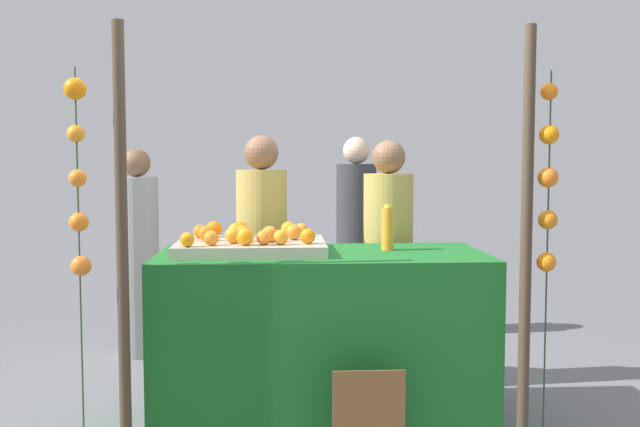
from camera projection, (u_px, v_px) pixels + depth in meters
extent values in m
plane|color=slate|center=(322.00, 423.00, 3.93)|extent=(24.00, 24.00, 0.00)
cube|color=#196023|center=(322.00, 338.00, 3.90)|extent=(1.76, 0.84, 0.94)
cube|color=#B2AD99|center=(251.00, 246.00, 3.89)|extent=(0.79, 0.64, 0.06)
sphere|color=orange|center=(245.00, 237.00, 3.68)|extent=(0.09, 0.09, 0.09)
sphere|color=orange|center=(206.00, 233.00, 3.88)|extent=(0.08, 0.08, 0.08)
sphere|color=orange|center=(243.00, 233.00, 3.86)|extent=(0.09, 0.09, 0.09)
sphere|color=orange|center=(294.00, 232.00, 3.94)|extent=(0.09, 0.09, 0.09)
sphere|color=orange|center=(301.00, 230.00, 4.13)|extent=(0.07, 0.07, 0.07)
sphere|color=orange|center=(270.00, 234.00, 3.83)|extent=(0.09, 0.09, 0.09)
sphere|color=orange|center=(281.00, 237.00, 3.71)|extent=(0.08, 0.08, 0.08)
sphere|color=orange|center=(240.00, 229.00, 4.14)|extent=(0.09, 0.09, 0.09)
sphere|color=orange|center=(233.00, 235.00, 3.77)|extent=(0.08, 0.08, 0.08)
sphere|color=orange|center=(211.00, 238.00, 3.67)|extent=(0.08, 0.08, 0.08)
sphere|color=orange|center=(264.00, 238.00, 3.70)|extent=(0.08, 0.08, 0.08)
sphere|color=orange|center=(236.00, 231.00, 4.03)|extent=(0.08, 0.08, 0.08)
sphere|color=orange|center=(187.00, 240.00, 3.61)|extent=(0.07, 0.07, 0.07)
sphere|color=orange|center=(308.00, 236.00, 3.75)|extent=(0.08, 0.08, 0.08)
sphere|color=orange|center=(200.00, 231.00, 4.02)|extent=(0.08, 0.08, 0.08)
sphere|color=orange|center=(214.00, 229.00, 4.09)|extent=(0.09, 0.09, 0.09)
sphere|color=orange|center=(288.00, 229.00, 4.14)|extent=(0.08, 0.08, 0.08)
cylinder|color=orange|center=(388.00, 229.00, 3.97)|extent=(0.07, 0.07, 0.23)
cylinder|color=yellow|center=(388.00, 206.00, 3.96)|extent=(0.04, 0.04, 0.02)
cube|color=brown|center=(369.00, 421.00, 3.33)|extent=(0.34, 0.01, 0.48)
cube|color=black|center=(368.00, 420.00, 3.35)|extent=(0.32, 0.02, 0.45)
cylinder|color=tan|center=(262.00, 279.00, 4.54)|extent=(0.32, 0.32, 1.38)
sphere|color=brown|center=(261.00, 153.00, 4.48)|extent=(0.21, 0.21, 0.21)
cylinder|color=tan|center=(388.00, 280.00, 4.56)|extent=(0.31, 0.31, 1.35)
sphere|color=brown|center=(389.00, 157.00, 4.50)|extent=(0.21, 0.21, 0.21)
cylinder|color=#333338|center=(356.00, 250.00, 5.88)|extent=(0.33, 0.33, 1.41)
sphere|color=beige|center=(356.00, 150.00, 5.82)|extent=(0.22, 0.22, 0.22)
cylinder|color=#99999E|center=(138.00, 267.00, 5.27)|extent=(0.30, 0.30, 1.31)
sphere|color=brown|center=(136.00, 163.00, 5.21)|extent=(0.20, 0.20, 0.20)
cylinder|color=#473828|center=(122.00, 246.00, 3.35)|extent=(0.06, 0.06, 2.07)
cylinder|color=#473828|center=(526.00, 243.00, 3.46)|extent=(0.06, 0.06, 2.07)
cylinder|color=#2D4C23|center=(80.00, 268.00, 3.35)|extent=(0.01, 0.01, 1.86)
sphere|color=orange|center=(75.00, 89.00, 3.29)|extent=(0.10, 0.10, 0.10)
sphere|color=orange|center=(76.00, 134.00, 3.32)|extent=(0.08, 0.08, 0.08)
sphere|color=orange|center=(78.00, 178.00, 3.32)|extent=(0.08, 0.08, 0.08)
sphere|color=orange|center=(79.00, 222.00, 3.34)|extent=(0.09, 0.09, 0.09)
sphere|color=orange|center=(81.00, 266.00, 3.35)|extent=(0.09, 0.09, 0.09)
cylinder|color=#2D4C23|center=(547.00, 264.00, 3.49)|extent=(0.01, 0.01, 1.86)
sphere|color=orange|center=(549.00, 92.00, 3.43)|extent=(0.08, 0.08, 0.08)
sphere|color=orange|center=(549.00, 135.00, 3.43)|extent=(0.09, 0.09, 0.09)
sphere|color=orange|center=(548.00, 177.00, 3.45)|extent=(0.10, 0.10, 0.10)
sphere|color=orange|center=(548.00, 220.00, 3.47)|extent=(0.09, 0.09, 0.09)
sphere|color=orange|center=(546.00, 262.00, 3.48)|extent=(0.09, 0.09, 0.09)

